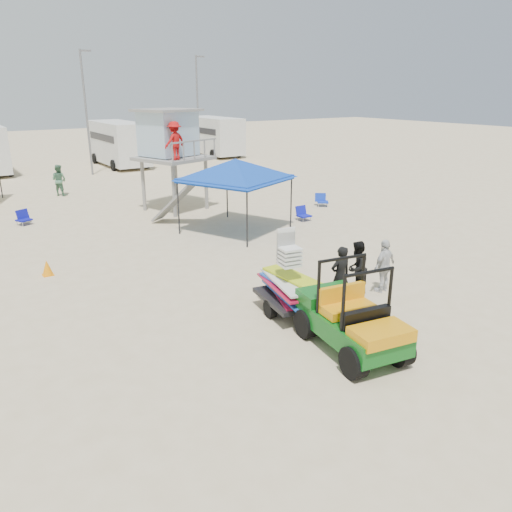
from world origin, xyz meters
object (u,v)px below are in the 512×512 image
surf_trailer (288,284)px  lifeguard_tower (170,137)px  man_left (340,276)px  canopy_blue (235,162)px  utility_cart (353,312)px

surf_trailer → lifeguard_tower: (2.56, 12.64, 2.61)m
man_left → canopy_blue: (1.57, 7.93, 1.98)m
utility_cart → lifeguard_tower: size_ratio=0.62×
utility_cart → surf_trailer: size_ratio=1.20×
surf_trailer → man_left: 1.54m
surf_trailer → canopy_blue: size_ratio=0.52×
lifeguard_tower → utility_cart: bearing=-99.7°
utility_cart → surf_trailer: bearing=89.8°
man_left → canopy_blue: size_ratio=0.36×
utility_cart → surf_trailer: (0.01, 2.34, -0.12)m
utility_cart → surf_trailer: 2.34m
surf_trailer → lifeguard_tower: size_ratio=0.52×
lifeguard_tower → man_left: bearing=-94.6°
utility_cart → surf_trailer: utility_cart is taller
canopy_blue → utility_cart: bearing=-107.3°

